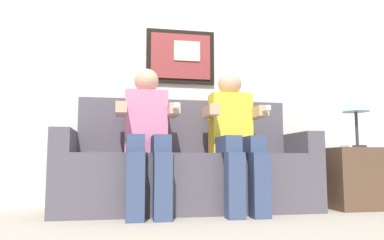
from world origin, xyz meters
TOP-DOWN VIEW (x-y plane):
  - ground_plane at (0.00, 0.00)m, footprint 5.73×5.73m
  - back_wall_assembly at (0.00, 0.76)m, footprint 4.41×0.10m
  - couch at (0.00, 0.33)m, footprint 2.01×0.58m
  - person_on_left at (-0.34, 0.16)m, footprint 0.46×0.56m
  - person_on_right at (0.34, 0.16)m, footprint 0.46×0.56m
  - side_table_right at (1.35, 0.22)m, footprint 0.40×0.40m
  - table_lamp at (1.39, 0.17)m, footprint 0.22×0.22m
  - spare_remote_on_table at (1.32, 0.21)m, footprint 0.04×0.13m

SIDE VIEW (x-z plane):
  - ground_plane at x=0.00m, z-range 0.00..0.00m
  - side_table_right at x=1.35m, z-range 0.00..0.50m
  - couch at x=0.00m, z-range -0.14..0.76m
  - spare_remote_on_table at x=1.32m, z-range 0.50..0.52m
  - person_on_left at x=-0.34m, z-range 0.05..1.16m
  - person_on_right at x=0.34m, z-range 0.05..1.16m
  - table_lamp at x=1.39m, z-range 0.63..1.09m
  - back_wall_assembly at x=0.00m, z-range 0.00..2.60m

